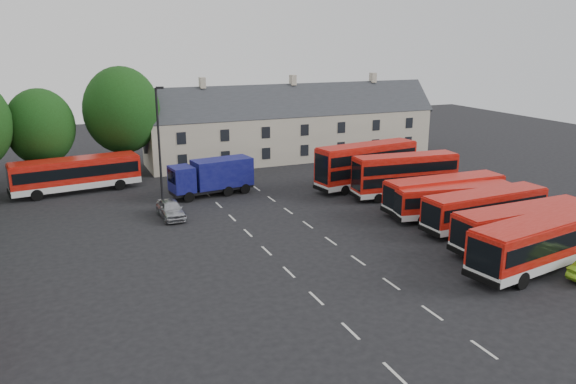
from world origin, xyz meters
The scene contains 14 objects.
ground centered at (0.00, 0.00, 0.00)m, with size 140.00×140.00×0.00m, color black.
lane_markings centered at (2.50, 2.00, 0.01)m, with size 5.15×33.80×0.01m.
terrace_houses centered at (14.00, 30.00, 3.86)m, with size 35.70×7.13×10.06m.
bus_row_a centered at (15.24, -7.70, 2.02)m, with size 12.20×4.68×3.37m.
bus_row_b centered at (16.56, -4.57, 1.85)m, with size 10.95×2.83×3.08m.
bus_row_c centered at (17.14, -0.14, 1.80)m, with size 10.68×2.97×2.99m.
bus_row_d centered at (16.55, 2.79, 1.70)m, with size 10.28×3.95×2.84m.
bus_row_e centered at (17.03, 4.65, 1.81)m, with size 10.70×2.69×3.01m.
bus_dd_south centered at (16.56, 9.80, 2.29)m, with size 9.98×3.10×4.03m.
bus_dd_north centered at (15.02, 14.13, 2.50)m, with size 10.94×3.98×4.39m.
bus_north centered at (-11.29, 23.40, 1.99)m, with size 11.94×4.22×3.30m.
box_truck centered at (0.44, 17.40, 1.89)m, with size 7.96×3.43×3.37m.
silver_car centered at (-4.62, 12.03, 0.75)m, with size 1.77×4.40×1.50m, color #B1B3B9.
lamppost centered at (-4.98, 13.34, 5.64)m, with size 0.74×0.40×10.57m.
Camera 1 is at (-12.75, -32.22, 14.28)m, focal length 35.00 mm.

